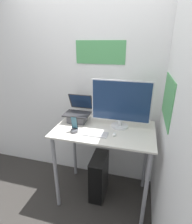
{
  "coord_description": "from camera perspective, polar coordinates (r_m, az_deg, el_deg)",
  "views": [
    {
      "loc": [
        0.35,
        -1.32,
        1.81
      ],
      "look_at": [
        -0.09,
        0.33,
        1.13
      ],
      "focal_mm": 28.0,
      "sensor_mm": 36.0,
      "label": 1
    }
  ],
  "objects": [
    {
      "name": "ground_plane",
      "position": [
        2.27,
        0.17,
        -31.17
      ],
      "size": [
        12.0,
        12.0,
        0.0
      ],
      "primitive_type": "plane",
      "color": "#2D2B28"
    },
    {
      "name": "wall_back",
      "position": [
        2.15,
        5.36,
        8.02
      ],
      "size": [
        6.0,
        0.06,
        2.6
      ],
      "color": "silver",
      "rests_on": "ground_plane"
    },
    {
      "name": "wall_side_right",
      "position": [
        1.44,
        24.65,
        -1.07
      ],
      "size": [
        0.06,
        6.0,
        2.6
      ],
      "color": "silver",
      "rests_on": "ground_plane"
    },
    {
      "name": "desk",
      "position": [
        1.97,
        2.7,
        -9.35
      ],
      "size": [
        1.06,
        0.66,
        0.95
      ],
      "color": "beige",
      "rests_on": "ground_plane"
    },
    {
      "name": "laptop",
      "position": [
        2.03,
        -5.95,
        -0.82
      ],
      "size": [
        0.29,
        0.3,
        0.3
      ],
      "color": "#4C4C51",
      "rests_on": "desk"
    },
    {
      "name": "monitor",
      "position": [
        1.84,
        8.06,
        2.42
      ],
      "size": [
        0.62,
        0.18,
        0.51
      ],
      "color": "silver",
      "rests_on": "desk"
    },
    {
      "name": "keyboard",
      "position": [
        1.77,
        -0.29,
        -7.13
      ],
      "size": [
        0.25,
        0.11,
        0.02
      ],
      "color": "silver",
      "rests_on": "desk"
    },
    {
      "name": "mouse",
      "position": [
        1.76,
        6.02,
        -7.31
      ],
      "size": [
        0.03,
        0.06,
        0.02
      ],
      "color": "white",
      "rests_on": "desk"
    },
    {
      "name": "cell_phone",
      "position": [
        1.81,
        -7.1,
        -5.22
      ],
      "size": [
        0.08,
        0.08,
        0.18
      ],
      "color": "#4C4C51",
      "rests_on": "desk"
    },
    {
      "name": "computer_tower",
      "position": [
        2.29,
        0.94,
        -20.2
      ],
      "size": [
        0.17,
        0.37,
        0.55
      ],
      "color": "black",
      "rests_on": "ground_plane"
    }
  ]
}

